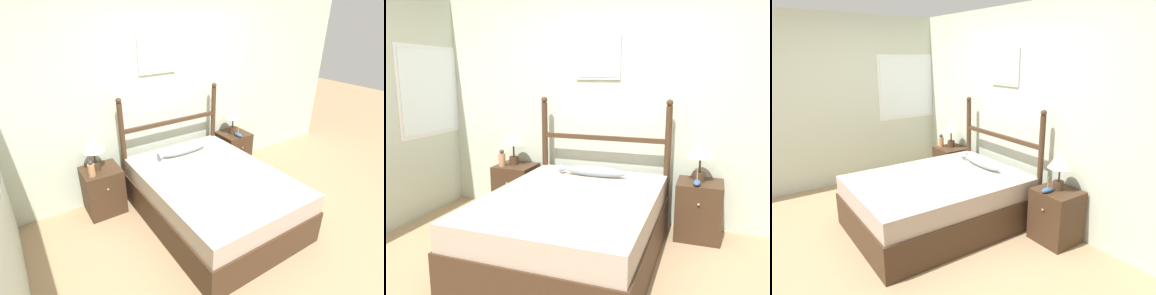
# 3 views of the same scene
# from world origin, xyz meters

# --- Properties ---
(ground_plane) EXTENTS (16.00, 16.00, 0.00)m
(ground_plane) POSITION_xyz_m (0.00, 0.00, 0.00)
(ground_plane) COLOR #9E7F5B
(wall_back) EXTENTS (6.40, 0.08, 2.55)m
(wall_back) POSITION_xyz_m (-0.00, 1.73, 1.28)
(wall_back) COLOR beige
(wall_back) RESTS_ON ground_plane
(wall_left) EXTENTS (0.08, 6.40, 2.55)m
(wall_left) POSITION_xyz_m (-2.13, 0.02, 1.28)
(wall_left) COLOR beige
(wall_left) RESTS_ON ground_plane
(bed) EXTENTS (1.46, 1.96, 0.60)m
(bed) POSITION_xyz_m (-0.08, 0.61, 0.30)
(bed) COLOR #3D2819
(bed) RESTS_ON ground_plane
(headboard) EXTENTS (1.47, 0.07, 1.39)m
(headboard) POSITION_xyz_m (-0.08, 1.55, 0.75)
(headboard) COLOR #3D2819
(headboard) RESTS_ON ground_plane
(nightstand_left) EXTENTS (0.44, 0.44, 0.58)m
(nightstand_left) POSITION_xyz_m (-1.12, 1.46, 0.29)
(nightstand_left) COLOR #3D2819
(nightstand_left) RESTS_ON ground_plane
(nightstand_right) EXTENTS (0.44, 0.44, 0.58)m
(nightstand_right) POSITION_xyz_m (0.96, 1.46, 0.29)
(nightstand_right) COLOR #3D2819
(nightstand_right) RESTS_ON ground_plane
(table_lamp_left) EXTENTS (0.26, 0.26, 0.42)m
(table_lamp_left) POSITION_xyz_m (-1.16, 1.49, 0.89)
(table_lamp_left) COLOR #422D1E
(table_lamp_left) RESTS_ON nightstand_left
(table_lamp_right) EXTENTS (0.26, 0.26, 0.42)m
(table_lamp_right) POSITION_xyz_m (0.95, 1.48, 0.89)
(table_lamp_right) COLOR #422D1E
(table_lamp_right) RESTS_ON nightstand_right
(bottle) EXTENTS (0.08, 0.08, 0.20)m
(bottle) POSITION_xyz_m (-1.24, 1.36, 0.67)
(bottle) COLOR tan
(bottle) RESTS_ON nightstand_left
(model_boat) EXTENTS (0.07, 0.16, 0.17)m
(model_boat) POSITION_xyz_m (0.93, 1.33, 0.61)
(model_boat) COLOR #335684
(model_boat) RESTS_ON nightstand_right
(fish_pillow) EXTENTS (0.70, 0.11, 0.11)m
(fish_pillow) POSITION_xyz_m (-0.10, 1.24, 0.65)
(fish_pillow) COLOR #8499A3
(fish_pillow) RESTS_ON bed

